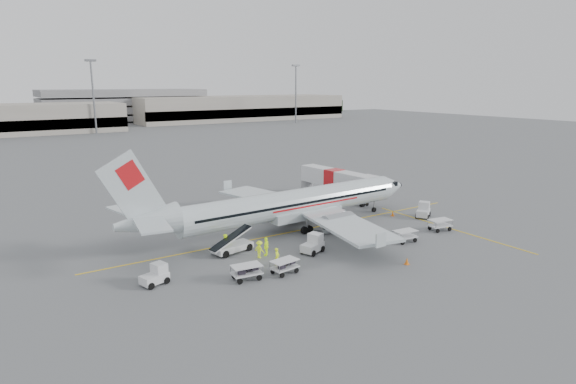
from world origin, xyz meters
The scene contains 25 objects.
ground centered at (0.00, 0.00, 0.00)m, with size 360.00×360.00×0.00m, color #56595B.
stripe_lead centered at (0.00, 0.00, 0.01)m, with size 44.00×0.20×0.01m, color yellow.
stripe_cross centered at (14.00, -8.00, 0.01)m, with size 0.20×20.00×0.01m, color yellow.
terminal_east centered at (70.00, 145.00, 5.00)m, with size 90.00×26.00×10.00m, color gray, non-canonical shape.
parking_garage centered at (25.00, 160.00, 7.00)m, with size 62.00×24.00×14.00m, color slate, non-canonical shape.
treeline centered at (0.00, 175.00, 3.00)m, with size 300.00×3.00×6.00m, color black, non-canonical shape.
mast_center centered at (5.00, 118.00, 11.00)m, with size 3.20×1.20×22.00m, color slate, non-canonical shape.
mast_east centered at (80.00, 118.00, 11.00)m, with size 3.20×1.20×22.00m, color slate, non-canonical shape.
aircraft centered at (0.12, 0.79, 4.79)m, with size 34.78×27.26×9.59m, color silver, non-canonical shape.
jet_bridge centered at (12.26, 9.30, 1.98)m, with size 2.83×15.10×3.96m, color silver, non-canonical shape.
belt_loader centered at (-8.83, -2.14, 1.37)m, with size 5.07×1.90×2.74m, color silver, non-canonical shape.
tug_fore centered at (15.00, -3.69, 0.87)m, with size 2.26×1.29×1.75m, color silver, non-canonical shape.
tug_mid centered at (-2.79, -6.28, 0.86)m, with size 2.23×1.28×1.72m, color silver, non-canonical shape.
tug_aft centered at (-17.18, -5.38, 0.80)m, with size 2.07×1.19×1.60m, color silver, non-canonical shape.
cart_loaded_a centered at (-10.79, -8.46, 0.61)m, with size 2.34×1.38×1.22m, color silver, non-canonical shape.
cart_loaded_b centered at (-7.59, -9.03, 0.58)m, with size 2.23×1.32×1.17m, color silver, non-canonical shape.
cart_empty_a centered at (6.61, -8.77, 0.59)m, with size 2.26×1.34×1.18m, color silver, non-canonical shape.
cart_empty_b centered at (12.49, -8.16, 0.61)m, with size 2.33×1.38×1.22m, color silver, non-canonical shape.
cone_nose centered at (12.47, -1.36, 0.32)m, with size 0.39×0.39×0.63m, color orange.
cone_port centered at (5.24, 11.44, 0.29)m, with size 0.36×0.36×0.59m, color orange.
cone_stbd centered at (2.26, -13.11, 0.31)m, with size 0.39×0.39×0.63m, color orange.
crew_a centered at (-7.23, -7.30, 0.80)m, with size 0.58×0.38×1.60m, color #DDFE17.
crew_b centered at (-9.32, -1.78, 0.85)m, with size 0.83×0.64×1.70m, color #DDFE17.
crew_c centered at (-7.51, -4.80, 0.80)m, with size 1.03×0.59×1.59m, color #DDFE17.
crew_d centered at (-6.68, -4.59, 0.85)m, with size 1.00×0.42×1.70m, color #DDFE17.
Camera 1 is at (-27.62, -39.96, 15.14)m, focal length 30.00 mm.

